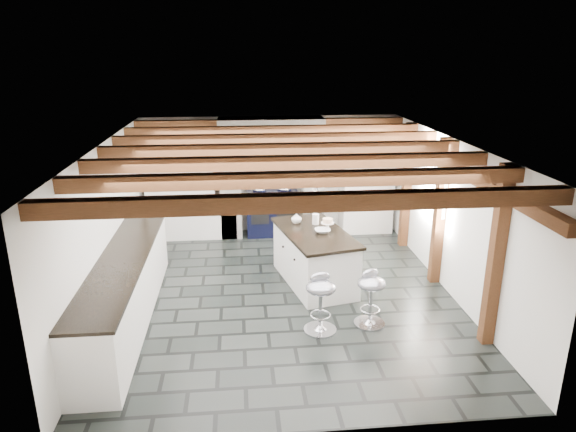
{
  "coord_description": "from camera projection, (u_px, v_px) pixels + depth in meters",
  "views": [
    {
      "loc": [
        -0.63,
        -7.03,
        3.54
      ],
      "look_at": [
        0.1,
        0.4,
        1.1
      ],
      "focal_mm": 32.0,
      "sensor_mm": 36.0,
      "label": 1
    }
  ],
  "objects": [
    {
      "name": "bar_stool_far",
      "position": [
        320.0,
        296.0,
        6.61
      ],
      "size": [
        0.48,
        0.48,
        0.8
      ],
      "rotation": [
        0.0,
        0.0,
        0.25
      ],
      "color": "silver",
      "rests_on": "ground"
    },
    {
      "name": "ground",
      "position": [
        284.0,
        293.0,
        7.81
      ],
      "size": [
        6.0,
        6.0,
        0.0
      ],
      "primitive_type": "plane",
      "color": "black",
      "rests_on": "ground"
    },
    {
      "name": "kitchen_island",
      "position": [
        314.0,
        256.0,
        8.04
      ],
      "size": [
        1.26,
        1.89,
        1.15
      ],
      "rotation": [
        0.0,
        0.0,
        0.22
      ],
      "color": "white",
      "rests_on": "ground"
    },
    {
      "name": "room_shell",
      "position": [
        241.0,
        201.0,
        8.76
      ],
      "size": [
        6.0,
        6.03,
        6.0
      ],
      "color": "white",
      "rests_on": "ground"
    },
    {
      "name": "range_cooker",
      "position": [
        272.0,
        211.0,
        10.2
      ],
      "size": [
        1.0,
        0.63,
        0.99
      ],
      "color": "black",
      "rests_on": "ground"
    },
    {
      "name": "bar_stool_near",
      "position": [
        371.0,
        292.0,
        6.78
      ],
      "size": [
        0.5,
        0.5,
        0.77
      ],
      "rotation": [
        0.0,
        0.0,
        0.4
      ],
      "color": "silver",
      "rests_on": "ground"
    }
  ]
}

